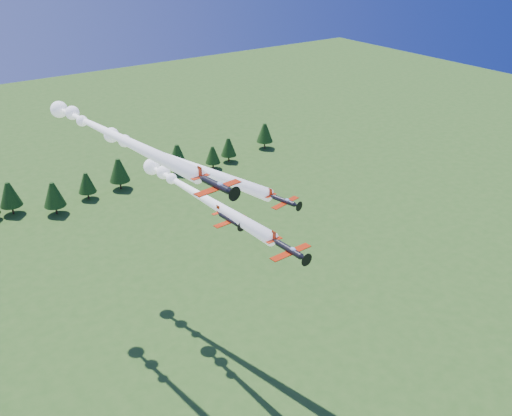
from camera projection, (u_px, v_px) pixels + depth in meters
ground at (254, 396)px, 118.35m from camera, size 600.00×600.00×0.00m
plane_lead at (195, 192)px, 114.72m from camera, size 8.71×52.34×3.70m
plane_left at (109, 133)px, 111.15m from camera, size 12.99×61.46×3.70m
plane_right at (168, 157)px, 126.36m from camera, size 17.81×58.85×3.70m
plane_slot at (229, 219)px, 105.45m from camera, size 7.08×7.69×2.48m
treeline at (63, 188)px, 194.82m from camera, size 171.39×21.29×11.82m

